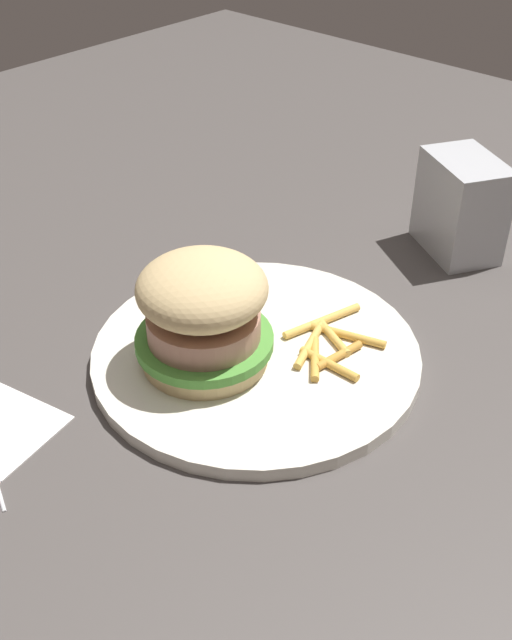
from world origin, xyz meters
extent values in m
plane|color=#47423F|center=(0.00, 0.00, 0.00)|extent=(1.60, 1.60, 0.00)
cylinder|color=silver|center=(0.01, 0.01, 0.01)|extent=(0.28, 0.28, 0.01)
cylinder|color=tan|center=(-0.01, -0.03, 0.02)|extent=(0.10, 0.10, 0.02)
cylinder|color=#4C9338|center=(-0.01, -0.03, 0.03)|extent=(0.11, 0.11, 0.01)
cylinder|color=tan|center=(-0.01, -0.03, 0.05)|extent=(0.09, 0.09, 0.02)
ellipsoid|color=tan|center=(-0.01, -0.03, 0.08)|extent=(0.10, 0.10, 0.05)
cylinder|color=gold|center=(0.07, 0.04, 0.02)|extent=(0.01, 0.05, 0.01)
cylinder|color=gold|center=(0.06, 0.07, 0.02)|extent=(0.07, 0.03, 0.01)
cylinder|color=#E5B251|center=(0.06, 0.06, 0.02)|extent=(0.05, 0.03, 0.01)
cylinder|color=#E5B251|center=(0.03, 0.07, 0.02)|extent=(0.03, 0.08, 0.01)
cylinder|color=gold|center=(0.06, 0.03, 0.02)|extent=(0.04, 0.05, 0.01)
cylinder|color=#E5B251|center=(0.05, 0.04, 0.02)|extent=(0.03, 0.06, 0.01)
cylinder|color=gold|center=(0.07, 0.03, 0.02)|extent=(0.06, 0.01, 0.01)
cylinder|color=silver|center=(-0.01, -0.23, 0.00)|extent=(0.03, 0.01, 0.00)
cube|color=#B7BABF|center=(0.04, 0.28, 0.05)|extent=(0.11, 0.10, 0.10)
camera|label=1|loc=(0.36, -0.37, 0.42)|focal=43.71mm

